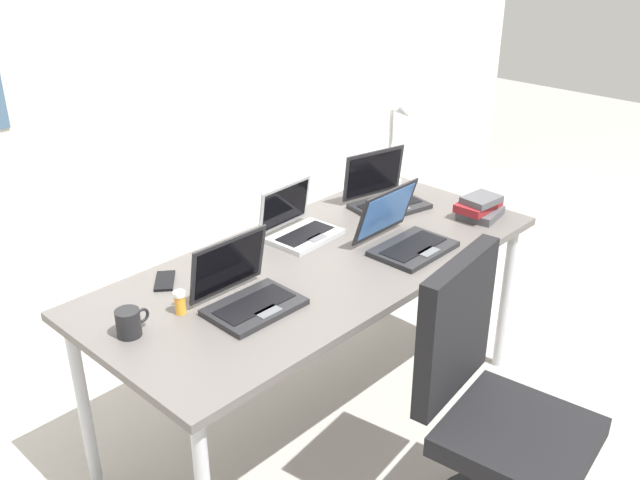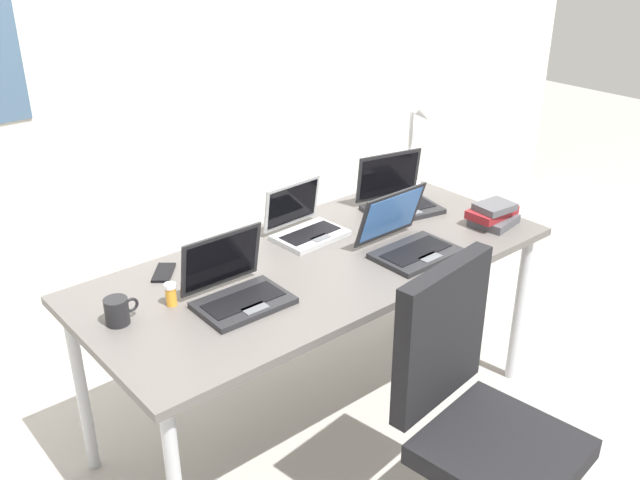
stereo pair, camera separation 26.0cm
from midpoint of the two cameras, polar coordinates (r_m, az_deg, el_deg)
The scene contains 14 objects.
ground_plane at distance 3.05m, azimuth 2.52°, elevation -14.08°, with size 12.00×12.00×0.00m, color gray.
wall_back at distance 3.30m, azimuth -10.46°, elevation 13.94°, with size 6.00×0.13×2.60m.
desk at distance 2.66m, azimuth 2.80°, elevation -2.72°, with size 1.80×0.80×0.74m.
desk_lamp at distance 3.28m, azimuth 9.98°, elevation 7.33°, with size 0.12×0.18×0.40m.
laptop_near_lamp at distance 2.71m, azimuth 9.84°, elevation -0.15°, with size 0.32×0.29×0.23m.
laptop_front_right at distance 2.35m, azimuth -3.58°, elevation -4.05°, with size 0.31×0.26×0.22m.
laptop_near_mouse at distance 2.81m, azimuth 1.41°, elevation 1.11°, with size 0.28×0.23×0.21m.
laptop_center at distance 3.09m, azimuth 8.72°, elevation 3.26°, with size 0.36×0.31×0.23m.
computer_mouse at distance 2.66m, azimuth -6.41°, elevation -1.15°, with size 0.06×0.10×0.03m, color black.
cell_phone at distance 2.57m, azimuth -9.66°, elevation -2.68°, with size 0.06×0.14×0.01m, color black.
pill_bottle at distance 2.36m, azimuth -8.84°, elevation -4.41°, with size 0.04×0.04×0.08m.
book_stack at distance 3.02m, azimuth 16.20°, elevation 1.95°, with size 0.21×0.18×0.10m.
coffee_mug at distance 2.29m, azimuth -12.88°, elevation -5.68°, with size 0.11×0.08×0.09m.
office_chair at distance 2.41m, azimuth 15.77°, elevation -15.59°, with size 0.52×0.56×0.97m.
Camera 2 is at (-1.51, -1.79, 1.95)m, focal length 39.78 mm.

